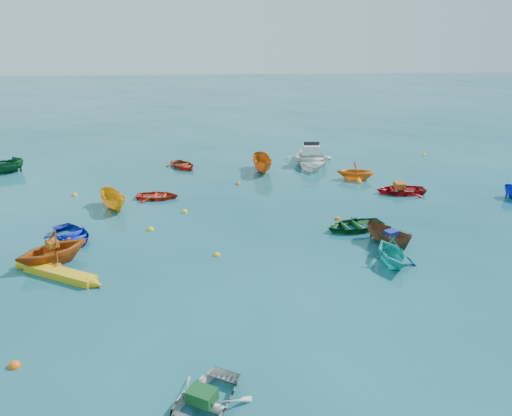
{
  "coord_description": "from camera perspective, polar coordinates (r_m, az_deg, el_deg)",
  "views": [
    {
      "loc": [
        -1.84,
        -20.48,
        10.1
      ],
      "look_at": [
        0.0,
        5.0,
        0.4
      ],
      "focal_mm": 35.0,
      "sensor_mm": 36.0,
      "label": 1
    }
  ],
  "objects": [
    {
      "name": "dinghy_orange_far",
      "position": [
        34.24,
        11.33,
        3.22
      ],
      "size": [
        2.85,
        2.56,
        1.34
      ],
      "primitive_type": "imported",
      "rotation": [
        0.0,
        0.0,
        1.41
      ],
      "color": "orange",
      "rests_on": "ground"
    },
    {
      "name": "motorboat_white",
      "position": [
        37.21,
        6.26,
        4.92
      ],
      "size": [
        3.97,
        5.3,
        1.65
      ],
      "primitive_type": "imported",
      "rotation": [
        0.0,
        0.0,
        -0.07
      ],
      "color": "silver",
      "rests_on": "ground"
    },
    {
      "name": "dinghy_orange_w",
      "position": [
        23.85,
        -22.05,
        -5.9
      ],
      "size": [
        4.1,
        4.03,
        1.64
      ],
      "primitive_type": "imported",
      "rotation": [
        0.0,
        0.0,
        -0.9
      ],
      "color": "#B84D11",
      "rests_on": "ground"
    },
    {
      "name": "kayak_yellow",
      "position": [
        22.58,
        -21.44,
        -7.35
      ],
      "size": [
        4.01,
        2.6,
        0.43
      ],
      "primitive_type": null,
      "rotation": [
        0.0,
        0.0,
        1.07
      ],
      "color": "gold",
      "rests_on": "ground"
    },
    {
      "name": "tarp_orange_b",
      "position": [
        32.03,
        16.05,
        2.5
      ],
      "size": [
        0.59,
        0.76,
        0.36
      ],
      "primitive_type": "cube",
      "rotation": [
        0.0,
        0.0,
        -1.6
      ],
      "color": "#B24A12",
      "rests_on": "dinghy_red_ne"
    },
    {
      "name": "tarp_green_a",
      "position": [
        14.57,
        -6.21,
        -20.54
      ],
      "size": [
        0.93,
        0.86,
        0.36
      ],
      "primitive_type": "cube",
      "rotation": [
        0.0,
        0.0,
        -0.51
      ],
      "color": "#12491E",
      "rests_on": "dinghy_white_near"
    },
    {
      "name": "dinghy_red_far",
      "position": [
        36.72,
        -8.32,
        4.6
      ],
      "size": [
        3.04,
        3.27,
        0.55
      ],
      "primitive_type": "imported",
      "rotation": [
        0.0,
        0.0,
        0.57
      ],
      "color": "#A5260D",
      "rests_on": "ground"
    },
    {
      "name": "tarp_blue_a",
      "position": [
        24.3,
        15.2,
        -2.83
      ],
      "size": [
        0.74,
        0.67,
        0.29
      ],
      "primitive_type": "cube",
      "rotation": [
        0.0,
        0.0,
        0.48
      ],
      "color": "navy",
      "rests_on": "sampan_brown_mid"
    },
    {
      "name": "buoy_ye_e",
      "position": [
        41.86,
        18.67,
        5.73
      ],
      "size": [
        0.35,
        0.35,
        0.35
      ],
      "primitive_type": "sphere",
      "color": "yellow",
      "rests_on": "ground"
    },
    {
      "name": "buoy_ye_b",
      "position": [
        26.06,
        -11.96,
        -2.49
      ],
      "size": [
        0.36,
        0.36,
        0.36
      ],
      "primitive_type": "sphere",
      "color": "yellow",
      "rests_on": "ground"
    },
    {
      "name": "dinghy_blue_sw",
      "position": [
        26.12,
        -20.22,
        -3.32
      ],
      "size": [
        3.49,
        3.64,
        0.61
      ],
      "primitive_type": "imported",
      "rotation": [
        0.0,
        0.0,
        0.66
      ],
      "color": "#0E23B0",
      "rests_on": "ground"
    },
    {
      "name": "tarp_orange_a",
      "position": [
        23.48,
        -22.25,
        -3.78
      ],
      "size": [
        0.69,
        0.72,
        0.28
      ],
      "primitive_type": "cube",
      "rotation": [
        0.0,
        0.0,
        -0.9
      ],
      "color": "#B05712",
      "rests_on": "dinghy_orange_w"
    },
    {
      "name": "sampan_yellow_mid",
      "position": [
        29.5,
        -15.86,
        -0.06
      ],
      "size": [
        2.34,
        3.11,
        1.14
      ],
      "primitive_type": "imported",
      "rotation": [
        0.0,
        0.0,
        0.48
      ],
      "color": "orange",
      "rests_on": "ground"
    },
    {
      "name": "buoy_or_e",
      "position": [
        32.62,
        -2.09,
        2.74
      ],
      "size": [
        0.33,
        0.33,
        0.33
      ],
      "primitive_type": "sphere",
      "color": "#FB5B0D",
      "rests_on": "ground"
    },
    {
      "name": "sampan_brown_mid",
      "position": [
        24.66,
        14.81,
        -4.13
      ],
      "size": [
        2.14,
        2.85,
        1.04
      ],
      "primitive_type": "imported",
      "rotation": [
        0.0,
        0.0,
        0.48
      ],
      "color": "brown",
      "rests_on": "ground"
    },
    {
      "name": "buoy_ye_d",
      "position": [
        32.44,
        -20.02,
        1.35
      ],
      "size": [
        0.34,
        0.34,
        0.34
      ],
      "primitive_type": "sphere",
      "color": "gold",
      "rests_on": "ground"
    },
    {
      "name": "sampan_orange_n",
      "position": [
        35.36,
        0.77,
        4.19
      ],
      "size": [
        1.4,
        3.4,
        1.3
      ],
      "primitive_type": "imported",
      "rotation": [
        0.0,
        0.0,
        0.04
      ],
      "color": "#C05812",
      "rests_on": "ground"
    },
    {
      "name": "buoy_or_d",
      "position": [
        26.62,
        9.74,
        -1.82
      ],
      "size": [
        0.3,
        0.3,
        0.3
      ],
      "primitive_type": "sphere",
      "color": "#E95D0C",
      "rests_on": "ground"
    },
    {
      "name": "dinghy_green_e",
      "position": [
        26.1,
        11.14,
        -2.39
      ],
      "size": [
        3.46,
        2.84,
        0.63
      ],
      "primitive_type": "imported",
      "rotation": [
        0.0,
        0.0,
        -1.32
      ],
      "color": "#10461E",
      "rests_on": "ground"
    },
    {
      "name": "dinghy_white_near",
      "position": [
        14.85,
        -6.34,
        -22.22
      ],
      "size": [
        3.43,
        3.77,
        0.64
      ],
      "primitive_type": "imported",
      "rotation": [
        0.0,
        0.0,
        -0.51
      ],
      "color": "beige",
      "rests_on": "ground"
    },
    {
      "name": "buoy_or_c",
      "position": [
        25.9,
        -20.57,
        -3.58
      ],
      "size": [
        0.36,
        0.36,
        0.36
      ],
      "primitive_type": "sphere",
      "color": "#CE580B",
      "rests_on": "ground"
    },
    {
      "name": "buoy_or_b",
      "position": [
        27.2,
        9.29,
        -1.29
      ],
      "size": [
        0.31,
        0.31,
        0.31
      ],
      "primitive_type": "sphere",
      "color": "orange",
      "rests_on": "ground"
    },
    {
      "name": "buoy_or_a",
      "position": [
        17.89,
        -25.87,
        -15.97
      ],
      "size": [
        0.38,
        0.38,
        0.38
      ],
      "primitive_type": "sphere",
      "color": "#E4550C",
      "rests_on": "ground"
    },
    {
      "name": "dinghy_red_nw",
      "position": [
        30.57,
        -11.16,
        1.09
      ],
      "size": [
        2.68,
        2.04,
        0.52
      ],
      "primitive_type": "imported",
      "rotation": [
        0.0,
        0.0,
        1.48
      ],
      "color": "red",
      "rests_on": "ground"
    },
    {
      "name": "dinghy_cyan_se",
      "position": [
        22.9,
        15.16,
        -6.16
      ],
      "size": [
        2.4,
        2.73,
        1.36
      ],
      "primitive_type": "imported",
      "rotation": [
        0.0,
        0.0,
        0.07
      ],
      "color": "#1DB4AD",
      "rests_on": "ground"
    },
    {
      "name": "ground",
      "position": [
        22.91,
        0.9,
        -5.37
      ],
      "size": [
        160.0,
        160.0,
        0.0
      ],
      "primitive_type": "plane",
      "color": "#093F46",
      "rests_on": "ground"
    },
    {
      "name": "buoy_ye_a",
      "position": [
        22.91,
        -4.5,
        -5.43
      ],
      "size": [
        0.31,
        0.31,
        0.31
      ],
      "primitive_type": "sphere",
      "color": "yellow",
      "rests_on": "ground"
    },
    {
      "name": "sampan_green_far",
      "position": [
        39.14,
        -27.06,
        3.52
      ],
      "size": [
        3.24,
        2.08,
        1.17
      ],
      "primitive_type": "imported",
      "rotation": [
        0.0,
        0.0,
        -1.24
      ],
      "color": "#104722",
      "rests_on": "ground"
    },
    {
      "name": "buoy_ye_c",
      "position": [
        28.11,
        -8.16,
        -0.49
      ],
      "size": [
        0.34,
        0.34,
        0.34
      ],
      "primitive_type": "sphere",
      "color": "yellow",
      "rests_on": "ground"
    },
    {
      "name": "dinghy_red_ne",
      "position": [
        32.21,
        16.14,
        1.67
      ],
      "size": [
        3.06,
        2.23,
        0.62
      ],
      "primitive_type": "imported",
      "rotation": [
        0.0,
        0.0,
        -1.6
      ],
      "color": "#B30E14",
      "rests_on": "ground"
    }
  ]
}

